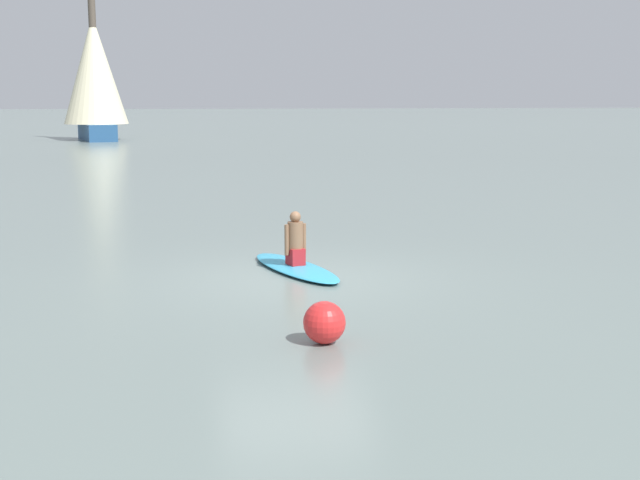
% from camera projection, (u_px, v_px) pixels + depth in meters
% --- Properties ---
extents(ground_plane, '(400.00, 400.00, 0.00)m').
position_uv_depth(ground_plane, '(296.00, 280.00, 13.58)').
color(ground_plane, slate).
extents(surfboard, '(1.55, 2.95, 0.10)m').
position_uv_depth(surfboard, '(295.00, 267.00, 14.29)').
color(surfboard, '#339EC6').
rests_on(surfboard, ground).
extents(person_paddler, '(0.40, 0.36, 0.90)m').
position_uv_depth(person_paddler, '(295.00, 241.00, 14.21)').
color(person_paddler, '#A51E23').
rests_on(person_paddler, surfboard).
extents(sailboat_distant, '(5.05, 6.32, 9.20)m').
position_uv_depth(sailboat_distant, '(95.00, 75.00, 56.61)').
color(sailboat_distant, navy).
rests_on(sailboat_distant, ground).
extents(buoy_marker, '(0.51, 0.51, 0.51)m').
position_uv_depth(buoy_marker, '(324.00, 323.00, 10.03)').
color(buoy_marker, red).
rests_on(buoy_marker, ground).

